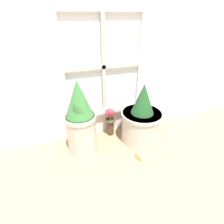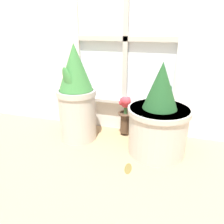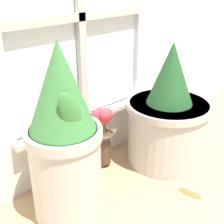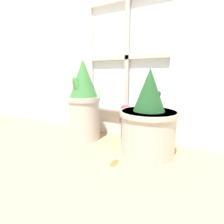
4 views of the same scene
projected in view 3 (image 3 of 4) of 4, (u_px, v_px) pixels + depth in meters
The scene contains 5 objects.
ground_plane at pixel (180, 218), 1.23m from camera, with size 10.00×10.00×0.00m, color tan.
potted_plant_left at pixel (64, 140), 1.13m from camera, with size 0.28×0.28×0.70m.
potted_plant_right at pixel (168, 118), 1.52m from camera, with size 0.40×0.40×0.61m.
flower_vase at pixel (103, 131), 1.49m from camera, with size 0.11×0.11×0.31m.
fallen_leaf at pixel (190, 193), 1.36m from camera, with size 0.06×0.11×0.01m.
Camera 3 is at (-0.85, -0.49, 0.90)m, focal length 50.00 mm.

